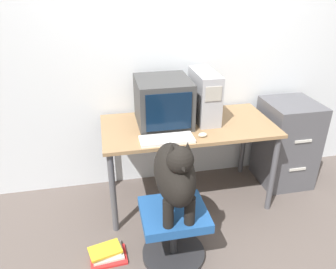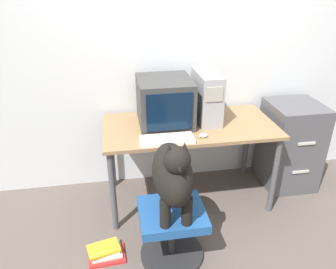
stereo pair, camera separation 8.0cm
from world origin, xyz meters
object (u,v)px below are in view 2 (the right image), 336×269
object	(u,v)px
pc_tower	(206,96)
book_stack_floor	(106,252)
filing_cabinet	(290,145)
crt_monitor	(165,102)
dog	(173,174)
office_chair	(172,230)
keyboard	(167,139)

from	to	relation	value
pc_tower	book_stack_floor	world-z (taller)	pc_tower
filing_cabinet	book_stack_floor	xyz separation A→B (m)	(-1.83, -0.70, -0.39)
book_stack_floor	crt_monitor	bearing A→B (deg)	49.98
crt_monitor	dog	distance (m)	0.82
crt_monitor	book_stack_floor	size ratio (longest dim) A/B	1.65
crt_monitor	office_chair	bearing A→B (deg)	-95.47
keyboard	filing_cabinet	world-z (taller)	filing_cabinet
office_chair	book_stack_floor	world-z (taller)	office_chair
crt_monitor	keyboard	bearing A→B (deg)	-96.28
office_chair	dog	world-z (taller)	dog
keyboard	dog	bearing A→B (deg)	-94.62
office_chair	crt_monitor	bearing A→B (deg)	84.53
crt_monitor	book_stack_floor	distance (m)	1.30
keyboard	filing_cabinet	distance (m)	1.39
pc_tower	keyboard	xyz separation A→B (m)	(-0.41, -0.36, -0.20)
crt_monitor	keyboard	xyz separation A→B (m)	(-0.04, -0.34, -0.18)
crt_monitor	book_stack_floor	world-z (taller)	crt_monitor
pc_tower	filing_cabinet	world-z (taller)	pc_tower
dog	keyboard	bearing A→B (deg)	85.38
office_chair	keyboard	bearing A→B (deg)	85.16
keyboard	dog	xyz separation A→B (m)	(-0.04, -0.45, -0.03)
keyboard	dog	distance (m)	0.46
crt_monitor	office_chair	size ratio (longest dim) A/B	1.02
office_chair	filing_cabinet	bearing A→B (deg)	30.68
pc_tower	office_chair	distance (m)	1.18
book_stack_floor	dog	bearing A→B (deg)	-12.03
pc_tower	crt_monitor	bearing A→B (deg)	-176.68
office_chair	dog	distance (m)	0.51
dog	filing_cabinet	size ratio (longest dim) A/B	0.72
filing_cabinet	book_stack_floor	bearing A→B (deg)	-159.04
keyboard	dog	size ratio (longest dim) A/B	0.69
pc_tower	filing_cabinet	xyz separation A→B (m)	(0.88, -0.01, -0.56)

